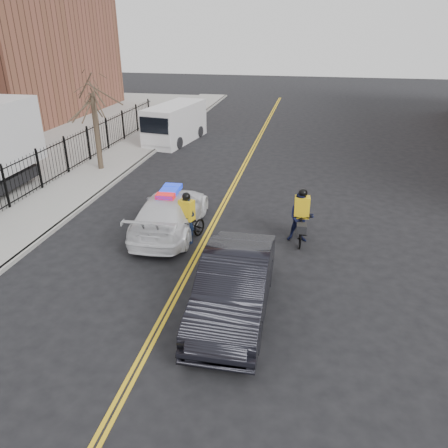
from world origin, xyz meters
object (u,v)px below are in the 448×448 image
cyclist_near (187,225)px  cyclist_far (301,221)px  police_cruiser (170,212)px  dark_sedan (234,286)px  cargo_van (174,124)px

cyclist_near → cyclist_far: bearing=31.5°
police_cruiser → dark_sedan: 5.82m
police_cruiser → cargo_van: (-4.05, 13.63, 0.42)m
police_cruiser → cyclist_far: (4.98, 0.08, 0.03)m
cyclist_near → cyclist_far: (4.08, 0.92, 0.13)m
cyclist_far → police_cruiser: bearing=177.1°
police_cruiser → cargo_van: bearing=-75.7°
police_cruiser → cargo_van: size_ratio=0.88×
police_cruiser → dark_sedan: bearing=122.9°
cyclist_near → cargo_van: bearing=127.6°
police_cruiser → dark_sedan: size_ratio=1.03×
police_cruiser → cyclist_near: bearing=135.0°
cyclist_far → cargo_van: bearing=119.8°
cyclist_near → cyclist_far: 4.18m
cargo_van → cyclist_far: cargo_van is taller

